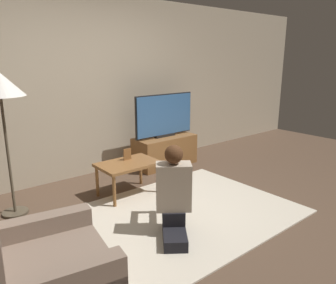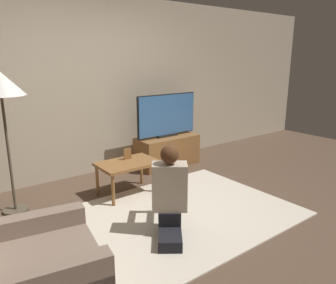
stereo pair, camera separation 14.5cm
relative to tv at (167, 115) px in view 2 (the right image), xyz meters
name	(u,v)px [view 2 (the right image)]	position (x,y,z in m)	size (l,w,h in m)	color
ground_plane	(170,219)	(-1.09, -1.50, -0.83)	(10.00, 10.00, 0.00)	brown
wall_back	(89,87)	(-1.09, 0.43, 0.47)	(10.00, 0.06, 2.60)	tan
rug	(170,218)	(-1.09, -1.50, -0.82)	(2.78, 1.86, 0.02)	beige
tv_stand	(167,151)	(0.00, 0.00, -0.59)	(1.02, 0.46, 0.48)	brown
tv	(167,115)	(0.00, 0.00, 0.00)	(1.10, 0.08, 0.68)	black
coffee_table	(128,166)	(-1.11, -0.65, -0.44)	(0.75, 0.50, 0.43)	brown
floor_lamp	(0,89)	(-2.40, -0.28, 0.57)	(0.50, 0.50, 1.59)	#4C4233
armchair	(31,273)	(-2.66, -1.97, -0.54)	(0.96, 1.01, 0.92)	#7A6656
person_kneeling	(170,192)	(-1.29, -1.75, -0.38)	(0.67, 0.79, 0.91)	black
picture_frame	(128,154)	(-1.05, -0.54, -0.32)	(0.11, 0.01, 0.15)	brown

